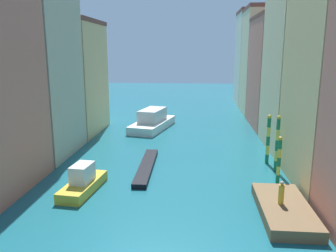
{
  "coord_description": "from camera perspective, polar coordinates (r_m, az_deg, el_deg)",
  "views": [
    {
      "loc": [
        2.6,
        -12.7,
        10.62
      ],
      "look_at": [
        -1.01,
        28.41,
        1.5
      ],
      "focal_mm": 36.47,
      "sensor_mm": 36.0,
      "label": 1
    }
  ],
  "objects": [
    {
      "name": "ground_plane",
      "position": [
        38.77,
        0.98,
        -3.44
      ],
      "size": [
        154.0,
        154.0,
        0.0
      ],
      "primitive_type": "plane",
      "color": "#196070"
    },
    {
      "name": "building_left_2",
      "position": [
        37.03,
        -20.75,
        9.11
      ],
      "size": [
        6.14,
        9.24,
        17.91
      ],
      "color": "#BCB299",
      "rests_on": "ground"
    },
    {
      "name": "building_left_3",
      "position": [
        46.39,
        -15.24,
        7.88
      ],
      "size": [
        6.14,
        10.47,
        14.5
      ],
      "color": "#DBB77A",
      "rests_on": "ground"
    },
    {
      "name": "building_right_2",
      "position": [
        39.57,
        21.27,
        12.16
      ],
      "size": [
        6.14,
        10.46,
        21.94
      ],
      "color": "beige",
      "rests_on": "ground"
    },
    {
      "name": "building_right_3",
      "position": [
        50.7,
        17.44,
        8.62
      ],
      "size": [
        6.14,
        11.89,
        15.43
      ],
      "color": "#C6705B",
      "rests_on": "ground"
    },
    {
      "name": "building_right_4",
      "position": [
        61.32,
        15.37,
        10.43
      ],
      "size": [
        6.14,
        9.73,
        17.79
      ],
      "color": "beige",
      "rests_on": "ground"
    },
    {
      "name": "building_right_5",
      "position": [
        71.32,
        13.94,
        10.96
      ],
      "size": [
        6.14,
        10.33,
        18.37
      ],
      "color": "beige",
      "rests_on": "ground"
    },
    {
      "name": "waterfront_dock",
      "position": [
        24.44,
        18.83,
        -13.02
      ],
      "size": [
        3.19,
        7.11,
        0.76
      ],
      "color": "brown",
      "rests_on": "ground"
    },
    {
      "name": "person_on_dock",
      "position": [
        23.94,
        18.41,
        -10.64
      ],
      "size": [
        0.36,
        0.36,
        1.57
      ],
      "color": "gold",
      "rests_on": "waterfront_dock"
    },
    {
      "name": "mooring_pole_0",
      "position": [
        29.07,
        18.06,
        -5.37
      ],
      "size": [
        0.33,
        0.33,
        3.95
      ],
      "color": "#197247",
      "rests_on": "ground"
    },
    {
      "name": "mooring_pole_1",
      "position": [
        31.81,
        17.77,
        -2.75
      ],
      "size": [
        0.35,
        0.35,
        5.1
      ],
      "color": "#197247",
      "rests_on": "ground"
    },
    {
      "name": "mooring_pole_2",
      "position": [
        33.84,
        16.39,
        -2.05
      ],
      "size": [
        0.37,
        0.37,
        4.77
      ],
      "color": "#197247",
      "rests_on": "ground"
    },
    {
      "name": "vaporetto_white",
      "position": [
        47.41,
        -2.6,
        0.79
      ],
      "size": [
        5.73,
        10.38,
        2.77
      ],
      "color": "white",
      "rests_on": "ground"
    },
    {
      "name": "gondola_black",
      "position": [
        31.64,
        -3.63,
        -6.77
      ],
      "size": [
        1.43,
        9.75,
        0.42
      ],
      "color": "black",
      "rests_on": "ground"
    },
    {
      "name": "motorboat_0",
      "position": [
        27.4,
        -14.03,
        -9.08
      ],
      "size": [
        2.46,
        5.59,
        2.16
      ],
      "color": "gold",
      "rests_on": "ground"
    }
  ]
}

